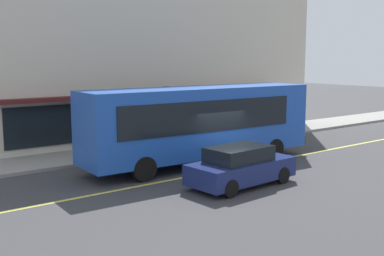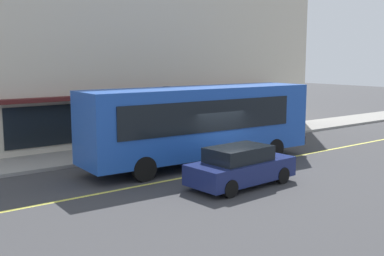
{
  "view_description": "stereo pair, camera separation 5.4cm",
  "coord_description": "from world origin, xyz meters",
  "px_view_note": "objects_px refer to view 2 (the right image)",
  "views": [
    {
      "loc": [
        -13.01,
        -14.78,
        4.78
      ],
      "look_at": [
        -0.1,
        2.06,
        1.6
      ],
      "focal_mm": 43.79,
      "sensor_mm": 36.0,
      "label": 1
    },
    {
      "loc": [
        -12.97,
        -14.81,
        4.78
      ],
      "look_at": [
        -0.1,
        2.06,
        1.6
      ],
      "focal_mm": 43.79,
      "sensor_mm": 36.0,
      "label": 2
    }
  ],
  "objects_px": {
    "pedestrian_by_curb": "(201,118)",
    "car_navy": "(241,167)",
    "bus": "(201,121)",
    "traffic_light": "(168,102)"
  },
  "relations": [
    {
      "from": "pedestrian_by_curb",
      "to": "car_navy",
      "type": "bearing_deg",
      "value": -120.26
    },
    {
      "from": "bus",
      "to": "traffic_light",
      "type": "xyz_separation_m",
      "value": [
        0.53,
        3.42,
        0.55
      ]
    },
    {
      "from": "bus",
      "to": "pedestrian_by_curb",
      "type": "distance_m",
      "value": 6.8
    },
    {
      "from": "bus",
      "to": "car_navy",
      "type": "xyz_separation_m",
      "value": [
        -1.04,
        -3.72,
        -1.24
      ]
    },
    {
      "from": "traffic_light",
      "to": "pedestrian_by_curb",
      "type": "xyz_separation_m",
      "value": [
        3.68,
        1.88,
        -1.25
      ]
    },
    {
      "from": "traffic_light",
      "to": "pedestrian_by_curb",
      "type": "distance_m",
      "value": 4.32
    },
    {
      "from": "bus",
      "to": "pedestrian_by_curb",
      "type": "relative_size",
      "value": 6.03
    },
    {
      "from": "traffic_light",
      "to": "car_navy",
      "type": "distance_m",
      "value": 7.53
    },
    {
      "from": "car_navy",
      "to": "traffic_light",
      "type": "bearing_deg",
      "value": 77.53
    },
    {
      "from": "pedestrian_by_curb",
      "to": "bus",
      "type": "bearing_deg",
      "value": -128.52
    }
  ]
}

